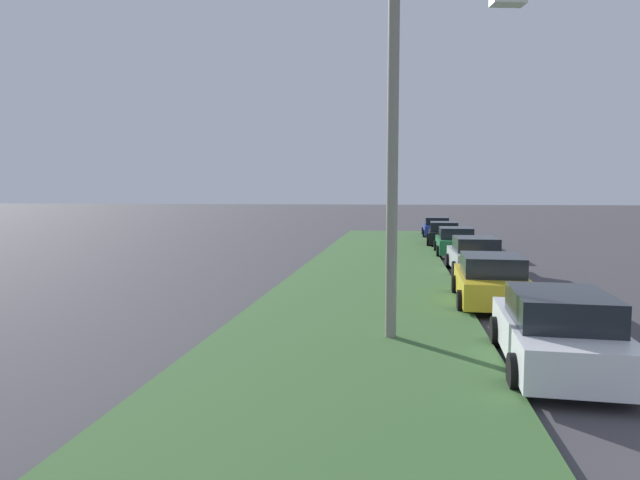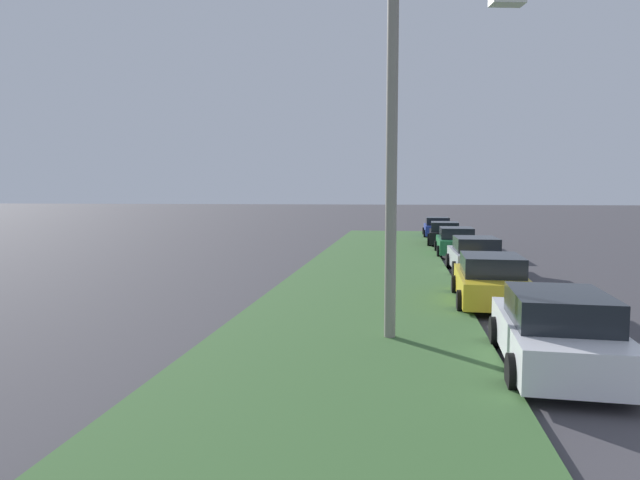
% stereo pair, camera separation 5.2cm
% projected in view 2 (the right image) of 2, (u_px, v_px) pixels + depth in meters
% --- Properties ---
extents(grass_median, '(60.00, 6.00, 0.12)m').
position_uv_depth(grass_median, '(361.00, 303.00, 15.95)').
color(grass_median, '#3D6633').
rests_on(grass_median, ground).
extents(parked_car_white, '(4.39, 2.20, 1.47)m').
position_uv_depth(parked_car_white, '(556.00, 332.00, 10.01)').
color(parked_car_white, silver).
rests_on(parked_car_white, ground).
extents(parked_car_yellow, '(4.36, 2.14, 1.47)m').
position_uv_depth(parked_car_yellow, '(490.00, 281.00, 15.87)').
color(parked_car_yellow, gold).
rests_on(parked_car_yellow, ground).
extents(parked_car_silver, '(4.32, 2.05, 1.47)m').
position_uv_depth(parked_car_silver, '(475.00, 256.00, 22.18)').
color(parked_car_silver, '#B2B5BA').
rests_on(parked_car_silver, ground).
extents(parked_car_green, '(4.33, 2.07, 1.47)m').
position_uv_depth(parked_car_green, '(456.00, 242.00, 28.45)').
color(parked_car_green, '#1E6B38').
rests_on(parked_car_green, ground).
extents(parked_car_black, '(4.38, 2.18, 1.47)m').
position_uv_depth(parked_car_black, '(444.00, 234.00, 33.84)').
color(parked_car_black, black).
rests_on(parked_car_black, ground).
extents(parked_car_blue, '(4.32, 2.05, 1.47)m').
position_uv_depth(parked_car_blue, '(437.00, 228.00, 40.26)').
color(parked_car_blue, '#23389E').
rests_on(parked_car_blue, ground).
extents(streetlight, '(0.86, 2.85, 7.50)m').
position_uv_depth(streetlight, '(408.00, 137.00, 11.66)').
color(streetlight, gray).
rests_on(streetlight, ground).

